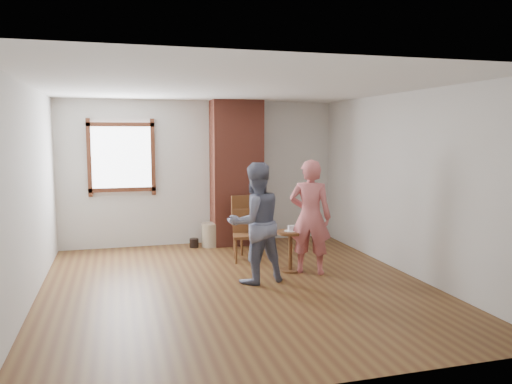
{
  "coord_description": "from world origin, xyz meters",
  "views": [
    {
      "loc": [
        -1.49,
        -6.25,
        2.01
      ],
      "look_at": [
        0.49,
        0.8,
        1.15
      ],
      "focal_mm": 35.0,
      "sensor_mm": 36.0,
      "label": 1
    }
  ],
  "objects_px": {
    "dining_chair_left": "(246,220)",
    "side_table": "(290,244)",
    "dining_chair_right": "(245,232)",
    "man": "(255,223)",
    "person_pink": "(310,217)",
    "stoneware_crock": "(211,235)"
  },
  "relations": [
    {
      "from": "dining_chair_left",
      "to": "side_table",
      "type": "relative_size",
      "value": 1.59
    },
    {
      "from": "dining_chair_left",
      "to": "side_table",
      "type": "bearing_deg",
      "value": -84.45
    },
    {
      "from": "dining_chair_right",
      "to": "side_table",
      "type": "relative_size",
      "value": 1.35
    },
    {
      "from": "dining_chair_right",
      "to": "man",
      "type": "bearing_deg",
      "value": -87.09
    },
    {
      "from": "dining_chair_left",
      "to": "man",
      "type": "bearing_deg",
      "value": -107.06
    },
    {
      "from": "person_pink",
      "to": "dining_chair_left",
      "type": "bearing_deg",
      "value": -41.22
    },
    {
      "from": "dining_chair_left",
      "to": "man",
      "type": "distance_m",
      "value": 1.82
    },
    {
      "from": "side_table",
      "to": "man",
      "type": "distance_m",
      "value": 0.83
    },
    {
      "from": "stoneware_crock",
      "to": "side_table",
      "type": "height_order",
      "value": "side_table"
    },
    {
      "from": "dining_chair_left",
      "to": "dining_chair_right",
      "type": "relative_size",
      "value": 1.18
    },
    {
      "from": "dining_chair_right",
      "to": "person_pink",
      "type": "xyz_separation_m",
      "value": [
        0.72,
        -0.96,
        0.37
      ]
    },
    {
      "from": "dining_chair_left",
      "to": "person_pink",
      "type": "distance_m",
      "value": 1.68
    },
    {
      "from": "side_table",
      "to": "dining_chair_left",
      "type": "bearing_deg",
      "value": 101.96
    },
    {
      "from": "stoneware_crock",
      "to": "dining_chair_right",
      "type": "distance_m",
      "value": 1.19
    },
    {
      "from": "stoneware_crock",
      "to": "side_table",
      "type": "distance_m",
      "value": 2.1
    },
    {
      "from": "dining_chair_right",
      "to": "side_table",
      "type": "distance_m",
      "value": 0.94
    },
    {
      "from": "side_table",
      "to": "stoneware_crock",
      "type": "bearing_deg",
      "value": 113.09
    },
    {
      "from": "dining_chair_left",
      "to": "man",
      "type": "relative_size",
      "value": 0.59
    },
    {
      "from": "stoneware_crock",
      "to": "man",
      "type": "distance_m",
      "value": 2.37
    },
    {
      "from": "person_pink",
      "to": "man",
      "type": "bearing_deg",
      "value": 43.07
    },
    {
      "from": "stoneware_crock",
      "to": "side_table",
      "type": "bearing_deg",
      "value": -66.91
    },
    {
      "from": "dining_chair_right",
      "to": "man",
      "type": "height_order",
      "value": "man"
    }
  ]
}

